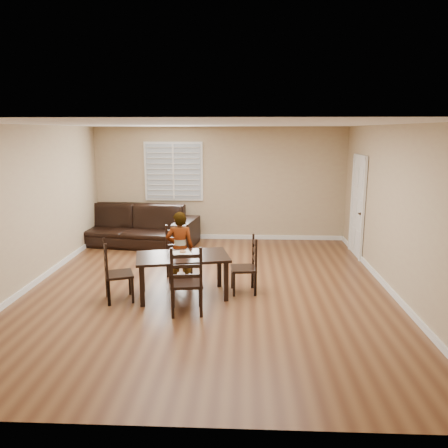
{
  "coord_description": "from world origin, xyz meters",
  "views": [
    {
      "loc": [
        0.58,
        -6.92,
        2.6
      ],
      "look_at": [
        0.24,
        0.55,
        1.0
      ],
      "focal_mm": 35.0,
      "sensor_mm": 36.0,
      "label": 1
    }
  ],
  "objects_px": {
    "donut": "(183,251)",
    "sofa": "(129,225)",
    "chair_right": "(250,267)",
    "dining_table": "(183,261)",
    "chair_far": "(187,285)",
    "chair_left": "(111,274)",
    "child": "(180,249)",
    "chair_near": "(178,254)"
  },
  "relations": [
    {
      "from": "chair_left",
      "to": "donut",
      "type": "relative_size",
      "value": 9.48
    },
    {
      "from": "chair_far",
      "to": "chair_right",
      "type": "height_order",
      "value": "chair_far"
    },
    {
      "from": "chair_right",
      "to": "sofa",
      "type": "distance_m",
      "value": 4.09
    },
    {
      "from": "child",
      "to": "sofa",
      "type": "xyz_separation_m",
      "value": [
        -1.59,
        2.72,
        -0.19
      ]
    },
    {
      "from": "child",
      "to": "donut",
      "type": "relative_size",
      "value": 12.49
    },
    {
      "from": "dining_table",
      "to": "sofa",
      "type": "bearing_deg",
      "value": 105.17
    },
    {
      "from": "dining_table",
      "to": "child",
      "type": "distance_m",
      "value": 0.52
    },
    {
      "from": "child",
      "to": "donut",
      "type": "bearing_deg",
      "value": 99.64
    },
    {
      "from": "donut",
      "to": "sofa",
      "type": "bearing_deg",
      "value": 118.78
    },
    {
      "from": "child",
      "to": "chair_near",
      "type": "bearing_deg",
      "value": -81.98
    },
    {
      "from": "chair_far",
      "to": "sofa",
      "type": "bearing_deg",
      "value": -73.31
    },
    {
      "from": "dining_table",
      "to": "chair_far",
      "type": "distance_m",
      "value": 0.79
    },
    {
      "from": "sofa",
      "to": "chair_far",
      "type": "bearing_deg",
      "value": -55.69
    },
    {
      "from": "chair_near",
      "to": "chair_right",
      "type": "bearing_deg",
      "value": -44.5
    },
    {
      "from": "donut",
      "to": "sofa",
      "type": "relative_size",
      "value": 0.03
    },
    {
      "from": "dining_table",
      "to": "sofa",
      "type": "relative_size",
      "value": 0.51
    },
    {
      "from": "dining_table",
      "to": "chair_near",
      "type": "relative_size",
      "value": 1.64
    },
    {
      "from": "sofa",
      "to": "child",
      "type": "bearing_deg",
      "value": -50.43
    },
    {
      "from": "sofa",
      "to": "dining_table",
      "type": "bearing_deg",
      "value": -52.92
    },
    {
      "from": "chair_near",
      "to": "chair_far",
      "type": "relative_size",
      "value": 0.94
    },
    {
      "from": "dining_table",
      "to": "chair_right",
      "type": "bearing_deg",
      "value": -0.69
    },
    {
      "from": "chair_near",
      "to": "child",
      "type": "distance_m",
      "value": 0.45
    },
    {
      "from": "chair_left",
      "to": "chair_far",
      "type": "bearing_deg",
      "value": -133.16
    },
    {
      "from": "sofa",
      "to": "chair_left",
      "type": "bearing_deg",
      "value": -70.54
    },
    {
      "from": "chair_near",
      "to": "chair_left",
      "type": "bearing_deg",
      "value": -143.62
    },
    {
      "from": "child",
      "to": "chair_far",
      "type": "bearing_deg",
      "value": 96.37
    },
    {
      "from": "sofa",
      "to": "chair_right",
      "type": "bearing_deg",
      "value": -37.89
    },
    {
      "from": "dining_table",
      "to": "sofa",
      "type": "height_order",
      "value": "sofa"
    },
    {
      "from": "chair_far",
      "to": "chair_left",
      "type": "distance_m",
      "value": 1.34
    },
    {
      "from": "chair_left",
      "to": "child",
      "type": "height_order",
      "value": "child"
    },
    {
      "from": "chair_far",
      "to": "chair_left",
      "type": "xyz_separation_m",
      "value": [
        -1.24,
        0.51,
        -0.02
      ]
    },
    {
      "from": "chair_right",
      "to": "sofa",
      "type": "relative_size",
      "value": 0.3
    },
    {
      "from": "donut",
      "to": "chair_near",
      "type": "bearing_deg",
      "value": 104.64
    },
    {
      "from": "dining_table",
      "to": "child",
      "type": "bearing_deg",
      "value": 90.0
    },
    {
      "from": "chair_far",
      "to": "chair_right",
      "type": "xyz_separation_m",
      "value": [
        0.92,
        0.99,
        -0.04
      ]
    },
    {
      "from": "donut",
      "to": "chair_far",
      "type": "bearing_deg",
      "value": -79.03
    },
    {
      "from": "dining_table",
      "to": "donut",
      "type": "xyz_separation_m",
      "value": [
        -0.02,
        0.16,
        0.11
      ]
    },
    {
      "from": "dining_table",
      "to": "sofa",
      "type": "distance_m",
      "value": 3.65
    },
    {
      "from": "dining_table",
      "to": "chair_right",
      "type": "relative_size",
      "value": 1.68
    },
    {
      "from": "child",
      "to": "donut",
      "type": "xyz_separation_m",
      "value": [
        0.1,
        -0.35,
        0.06
      ]
    },
    {
      "from": "chair_left",
      "to": "child",
      "type": "distance_m",
      "value": 1.25
    },
    {
      "from": "chair_right",
      "to": "donut",
      "type": "distance_m",
      "value": 1.13
    }
  ]
}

